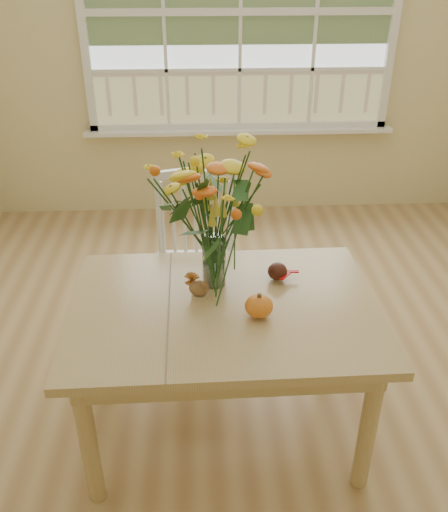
{
  "coord_description": "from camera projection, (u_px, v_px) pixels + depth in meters",
  "views": [
    {
      "loc": [
        -0.33,
        -2.0,
        1.96
      ],
      "look_at": [
        -0.24,
        -0.15,
        0.9
      ],
      "focal_mm": 38.0,
      "sensor_mm": 36.0,
      "label": 1
    }
  ],
  "objects": [
    {
      "name": "dining_table",
      "position": [
        224.0,
        323.0,
        2.27
      ],
      "size": [
        1.28,
        0.92,
        0.68
      ],
      "rotation": [
        0.0,
        0.0,
        0.01
      ],
      "color": "tan",
      "rests_on": "floor"
    },
    {
      "name": "flower_vase",
      "position": [
        214.0,
        214.0,
        2.2
      ],
      "size": [
        0.47,
        0.47,
        0.56
      ],
      "color": "white",
      "rests_on": "dining_table"
    },
    {
      "name": "wall_back",
      "position": [
        240.0,
        41.0,
        4.0
      ],
      "size": [
        4.0,
        0.02,
        2.7
      ],
      "primitive_type": "cube",
      "color": "beige",
      "rests_on": "floor"
    },
    {
      "name": "pumpkin",
      "position": [
        259.0,
        307.0,
        2.13
      ],
      "size": [
        0.11,
        0.11,
        0.09
      ],
      "primitive_type": "ellipsoid",
      "color": "#D45118",
      "rests_on": "dining_table"
    },
    {
      "name": "dark_gourd",
      "position": [
        277.0,
        272.0,
        2.37
      ],
      "size": [
        0.13,
        0.09,
        0.08
      ],
      "color": "#38160F",
      "rests_on": "dining_table"
    },
    {
      "name": "turkey_figurine",
      "position": [
        199.0,
        288.0,
        2.25
      ],
      "size": [
        0.09,
        0.08,
        0.1
      ],
      "rotation": [
        0.0,
        0.0,
        -0.18
      ],
      "color": "#CCB78C",
      "rests_on": "dining_table"
    },
    {
      "name": "window",
      "position": [
        241.0,
        14.0,
        3.87
      ],
      "size": [
        2.42,
        0.12,
        1.74
      ],
      "color": "silver",
      "rests_on": "wall_back"
    },
    {
      "name": "floor",
      "position": [
        269.0,
        395.0,
        2.72
      ],
      "size": [
        4.0,
        4.5,
        0.01
      ],
      "primitive_type": "cube",
      "color": "#A57F4F",
      "rests_on": "ground"
    },
    {
      "name": "windsor_chair",
      "position": [
        196.0,
        253.0,
        2.91
      ],
      "size": [
        0.45,
        0.43,
        0.94
      ],
      "rotation": [
        0.0,
        0.0,
        -0.03
      ],
      "color": "white",
      "rests_on": "floor"
    }
  ]
}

